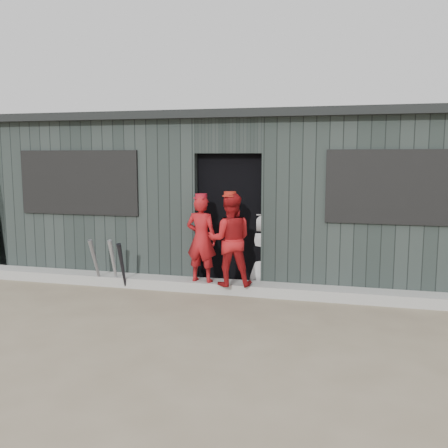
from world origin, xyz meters
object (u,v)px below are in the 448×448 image
(bat_right, at_px, (122,266))
(bat_left, at_px, (114,263))
(player_red_right, at_px, (230,240))
(dugout, at_px, (248,195))
(player_grey_back, at_px, (262,249))
(bat_mid, at_px, (96,263))
(player_red_left, at_px, (201,239))

(bat_right, bearing_deg, bat_left, 158.30)
(bat_left, height_order, bat_right, bat_left)
(player_red_right, bearing_deg, dugout, -100.10)
(bat_left, relative_size, bat_right, 1.05)
(bat_left, distance_m, player_grey_back, 2.23)
(bat_mid, relative_size, player_grey_back, 0.67)
(bat_left, bearing_deg, bat_right, -21.70)
(bat_mid, bearing_deg, player_grey_back, 15.69)
(bat_left, xyz_separation_m, bat_mid, (-0.28, -0.03, -0.00))
(bat_mid, bearing_deg, bat_left, 6.44)
(player_grey_back, distance_m, dugout, 1.51)
(bat_left, bearing_deg, bat_mid, -173.56)
(bat_mid, relative_size, player_red_right, 0.59)
(player_red_right, bearing_deg, player_grey_back, -134.31)
(player_red_right, height_order, player_grey_back, player_red_right)
(bat_right, distance_m, player_red_right, 1.67)
(player_red_right, relative_size, player_grey_back, 1.14)
(player_red_left, xyz_separation_m, player_grey_back, (0.81, 0.50, -0.21))
(bat_mid, height_order, player_red_left, player_red_left)
(player_red_left, height_order, dugout, dugout)
(bat_mid, xyz_separation_m, player_red_right, (2.05, 0.07, 0.43))
(player_red_left, bearing_deg, bat_mid, 13.24)
(bat_left, xyz_separation_m, bat_right, (0.17, -0.07, -0.02))
(player_grey_back, height_order, dugout, dugout)
(bat_left, relative_size, player_red_right, 0.59)
(player_red_left, xyz_separation_m, dugout, (0.33, 1.73, 0.51))
(player_red_right, bearing_deg, bat_left, -12.56)
(bat_left, relative_size, dugout, 0.09)
(bat_left, distance_m, dugout, 2.67)
(bat_mid, relative_size, dugout, 0.09)
(bat_mid, distance_m, dugout, 2.87)
(bat_mid, bearing_deg, dugout, 44.74)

